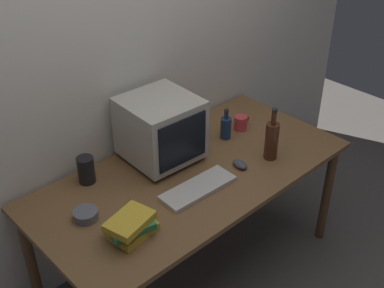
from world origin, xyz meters
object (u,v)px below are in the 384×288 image
Objects in this scene: bottle_short at (226,127)px; mug at (241,123)px; bottle_tall at (272,139)px; computer_mouse at (240,164)px; book_stack at (131,226)px; cd_spindle at (86,215)px; metal_canister at (86,170)px; keyboard at (198,188)px; crt_monitor at (160,129)px.

bottle_short is 1.68× the size of mug.
bottle_short is (-0.03, 0.32, -0.05)m from bottle_tall.
computer_mouse is 0.77m from book_stack.
metal_canister is at bearing 55.42° from cd_spindle.
metal_canister reaches higher than mug.
book_stack reaches higher than keyboard.
metal_canister is (-1.00, 0.19, 0.03)m from mug.
metal_canister reaches higher than computer_mouse.
book_stack is at bearing -162.76° from bottle_short.
bottle_tall is at bearing -84.90° from bottle_short.
bottle_tall is at bearing -109.29° from mug.
keyboard is 2.80× the size of metal_canister.
metal_canister is (-0.85, 0.20, 0.00)m from bottle_short.
crt_monitor is at bearing 167.00° from bottle_short.
bottle_tall is 2.15× the size of metal_canister.
bottle_short is 0.87m from metal_canister.
crt_monitor is 0.48m from computer_mouse.
mug reaches higher than computer_mouse.
keyboard is at bearing -50.55° from metal_canister.
mug is at bearing 15.37° from book_stack.
crt_monitor is at bearing 137.15° from bottle_tall.
metal_canister is at bearing 154.28° from computer_mouse.
crt_monitor is at bearing 83.38° from keyboard.
cd_spindle is 0.30m from metal_canister.
book_stack is (-0.77, -0.02, 0.04)m from computer_mouse.
computer_mouse is at bearing 1.78° from book_stack.
keyboard is at bearing 172.77° from bottle_tall.
crt_monitor is 2.69× the size of metal_canister.
bottle_tall is 1.60× the size of bottle_short.
cd_spindle is at bearing -166.33° from crt_monitor.
metal_canister is at bearing 80.54° from book_stack.
book_stack is at bearing -99.46° from metal_canister.
computer_mouse is 0.32m from bottle_short.
crt_monitor is 0.62m from bottle_tall.
crt_monitor reaches higher than mug.
bottle_tall is 2.69× the size of mug.
cd_spindle reaches higher than keyboard.
bottle_short is at bearing -13.00° from crt_monitor.
keyboard is 0.46m from book_stack.
metal_canister is (-0.88, 0.52, -0.05)m from bottle_tall.
keyboard is at bearing -21.02° from cd_spindle.
crt_monitor is 1.59× the size of book_stack.
mug is at bearing -9.16° from crt_monitor.
computer_mouse is at bearing 164.00° from bottle_tall.
bottle_short is at bearing 17.24° from book_stack.
keyboard is 0.55m from bottle_short.
bottle_short is at bearing 30.32° from keyboard.
bottle_tall reaches higher than mug.
crt_monitor is at bearing -13.25° from metal_canister.
cd_spindle is at bearing -124.58° from metal_canister.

